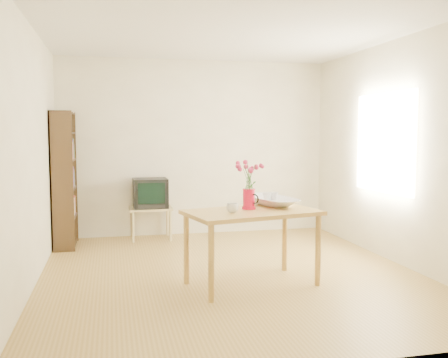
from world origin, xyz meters
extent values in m
plane|color=olive|center=(0.00, 0.00, 0.00)|extent=(4.50, 4.50, 0.00)
plane|color=white|center=(0.00, 0.00, 2.60)|extent=(4.50, 4.50, 0.00)
plane|color=beige|center=(0.00, 2.25, 1.30)|extent=(4.00, 0.00, 4.00)
plane|color=beige|center=(0.00, -2.25, 1.30)|extent=(4.00, 0.00, 4.00)
plane|color=beige|center=(-2.00, 0.00, 1.30)|extent=(0.00, 4.50, 4.50)
plane|color=beige|center=(2.00, 0.00, 1.30)|extent=(0.00, 4.50, 4.50)
plane|color=white|center=(1.98, 0.30, 1.40)|extent=(0.00, 1.30, 1.30)
cube|color=#A17937|center=(0.11, -0.45, 0.73)|extent=(1.41, 0.99, 0.04)
cylinder|color=#A17937|center=(-0.38, -0.88, 0.35)|extent=(0.06, 0.06, 0.71)
cylinder|color=#A17937|center=(0.75, -0.62, 0.35)|extent=(0.06, 0.06, 0.71)
cylinder|color=#A17937|center=(-0.52, -0.28, 0.35)|extent=(0.06, 0.06, 0.71)
cylinder|color=#A17937|center=(0.61, -0.02, 0.35)|extent=(0.06, 0.06, 0.71)
cube|color=tan|center=(-0.70, 1.97, 0.45)|extent=(0.60, 0.45, 0.03)
cylinder|color=tan|center=(-0.96, 1.78, 0.22)|extent=(0.04, 0.04, 0.43)
cylinder|color=tan|center=(-0.44, 1.78, 0.22)|extent=(0.04, 0.04, 0.43)
cylinder|color=tan|center=(-0.96, 2.15, 0.22)|extent=(0.04, 0.04, 0.43)
cylinder|color=tan|center=(-0.44, 2.15, 0.22)|extent=(0.04, 0.04, 0.43)
cube|color=black|center=(-1.85, 1.41, 0.90)|extent=(0.28, 0.02, 1.80)
cube|color=black|center=(-1.85, 2.09, 0.90)|extent=(0.28, 0.03, 1.80)
cube|color=black|center=(-1.98, 1.75, 0.90)|extent=(0.02, 0.70, 1.80)
cube|color=black|center=(-1.85, 1.75, 0.04)|extent=(0.27, 0.65, 0.02)
cube|color=black|center=(-1.85, 1.75, 0.40)|extent=(0.27, 0.65, 0.02)
cube|color=black|center=(-1.85, 1.75, 0.78)|extent=(0.27, 0.65, 0.02)
cube|color=black|center=(-1.85, 1.75, 1.16)|extent=(0.27, 0.65, 0.02)
cube|color=black|center=(-1.85, 1.75, 1.52)|extent=(0.27, 0.65, 0.02)
cube|color=black|center=(-1.85, 1.75, 1.78)|extent=(0.27, 0.65, 0.02)
cylinder|color=red|center=(0.11, -0.35, 0.85)|extent=(0.12, 0.12, 0.20)
cylinder|color=red|center=(0.11, -0.35, 0.76)|extent=(0.14, 0.14, 0.02)
cylinder|color=red|center=(0.11, -0.35, 0.95)|extent=(0.13, 0.13, 0.01)
cone|color=red|center=(0.08, -0.39, 0.93)|extent=(0.07, 0.08, 0.06)
torus|color=black|center=(0.15, -0.29, 0.86)|extent=(0.07, 0.09, 0.10)
imported|color=white|center=(-0.11, -0.54, 0.80)|extent=(0.16, 0.16, 0.09)
imported|color=white|center=(0.42, -0.11, 1.01)|extent=(0.65, 0.65, 0.51)
imported|color=white|center=(0.38, -0.11, 0.96)|extent=(0.11, 0.11, 0.07)
imported|color=white|center=(0.46, -0.09, 0.96)|extent=(0.10, 0.10, 0.07)
cube|color=black|center=(-0.70, 1.97, 0.67)|extent=(0.48, 0.44, 0.41)
cube|color=black|center=(-0.70, 2.05, 0.69)|extent=(0.34, 0.24, 0.29)
cube|color=black|center=(-0.70, 1.75, 0.69)|extent=(0.37, 0.02, 0.29)
camera|label=1|loc=(-1.24, -5.15, 1.50)|focal=40.00mm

